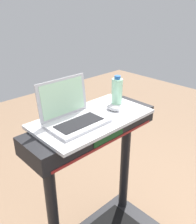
{
  "coord_description": "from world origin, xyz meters",
  "views": [
    {
      "loc": [
        -0.9,
        -0.29,
        1.76
      ],
      "look_at": [
        0.0,
        0.65,
        1.15
      ],
      "focal_mm": 39.18,
      "sensor_mm": 36.0,
      "label": 1
    }
  ],
  "objects": [
    {
      "name": "water_bottle",
      "position": [
        0.27,
        0.75,
        1.19
      ],
      "size": [
        0.07,
        0.07,
        0.19
      ],
      "color": "#9EDBB2",
      "rests_on": "desk_board"
    },
    {
      "name": "laptop",
      "position": [
        -0.13,
        0.73,
        1.15
      ],
      "size": [
        0.34,
        0.26,
        0.24
      ],
      "rotation": [
        0.0,
        0.0,
        -0.06
      ],
      "color": "#B7B7BC",
      "rests_on": "desk_board"
    },
    {
      "name": "computer_mouse",
      "position": [
        0.16,
        0.68,
        1.12
      ],
      "size": [
        0.07,
        0.1,
        0.03
      ],
      "primitive_type": "ellipsoid",
      "rotation": [
        0.0,
        0.0,
        0.06
      ],
      "color": "#B2B2B7",
      "rests_on": "desk_board"
    },
    {
      "name": "desk_board",
      "position": [
        0.0,
        0.7,
        1.09
      ],
      "size": [
        0.73,
        0.4,
        0.02
      ],
      "primitive_type": "cube",
      "color": "silver",
      "rests_on": "treadmill_base"
    }
  ]
}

